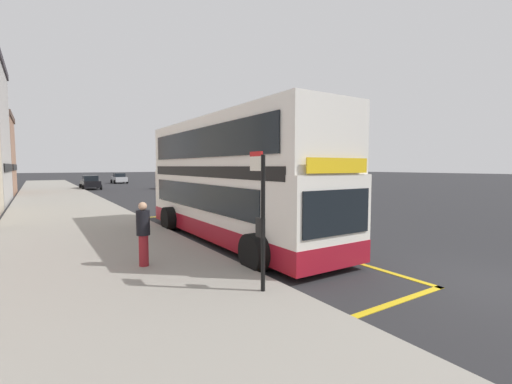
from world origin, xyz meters
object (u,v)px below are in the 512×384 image
bus_stop_sign (261,210)px  double_decker_bus (231,184)px  parked_car_maroon_kerbside (169,182)px  pedestrian_waiting_near_sign (143,231)px  parked_car_silver_distant (119,178)px  parked_car_black_behind (90,183)px

bus_stop_sign → double_decker_bus: bearing=67.6°
bus_stop_sign → parked_car_maroon_kerbside: bearing=74.6°
double_decker_bus → bus_stop_sign: (-2.17, -5.26, -0.26)m
pedestrian_waiting_near_sign → parked_car_silver_distant: bearing=79.7°
parked_car_maroon_kerbside → double_decker_bus: bearing=77.4°
double_decker_bus → parked_car_silver_distant: double_decker_bus is taller
parked_car_maroon_kerbside → parked_car_silver_distant: 17.66m
bus_stop_sign → pedestrian_waiting_near_sign: bus_stop_sign is taller
pedestrian_waiting_near_sign → parked_car_maroon_kerbside: bearing=70.5°
bus_stop_sign → parked_car_black_behind: size_ratio=0.68×
bus_stop_sign → pedestrian_waiting_near_sign: 3.54m
parked_car_maroon_kerbside → pedestrian_waiting_near_sign: bearing=72.0°
double_decker_bus → bus_stop_sign: 5.69m
bus_stop_sign → parked_car_maroon_kerbside: 35.43m
parked_car_maroon_kerbside → pedestrian_waiting_near_sign: 32.97m
parked_car_maroon_kerbside → parked_car_silver_distant: (-2.18, 17.52, 0.00)m
parked_car_maroon_kerbside → parked_car_black_behind: bearing=-26.7°
double_decker_bus → parked_car_maroon_kerbside: (7.25, 28.88, -1.26)m
bus_stop_sign → parked_car_maroon_kerbside: size_ratio=0.68×
bus_stop_sign → pedestrian_waiting_near_sign: (-1.59, 3.06, -0.77)m
double_decker_bus → bus_stop_sign: bearing=-112.4°
parked_car_silver_distant → pedestrian_waiting_near_sign: 49.40m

